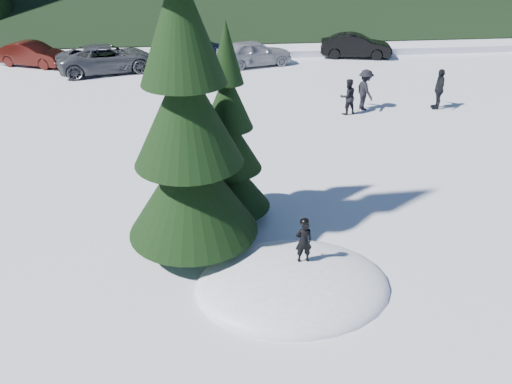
{
  "coord_description": "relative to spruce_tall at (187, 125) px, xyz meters",
  "views": [
    {
      "loc": [
        -1.86,
        -8.9,
        7.28
      ],
      "look_at": [
        -0.55,
        2.59,
        1.1
      ],
      "focal_mm": 35.0,
      "sensor_mm": 36.0,
      "label": 1
    }
  ],
  "objects": [
    {
      "name": "adult_2",
      "position": [
        7.56,
        10.13,
        -2.43
      ],
      "size": [
        0.86,
        1.26,
        1.79
      ],
      "primitive_type": "imported",
      "rotation": [
        0.0,
        0.0,
        1.75
      ],
      "color": "black",
      "rests_on": "ground"
    },
    {
      "name": "child_skier",
      "position": [
        2.47,
        -1.51,
        -2.31
      ],
      "size": [
        0.4,
        0.27,
        1.06
      ],
      "primitive_type": "imported",
      "rotation": [
        0.0,
        0.0,
        3.18
      ],
      "color": "black",
      "rests_on": "snow_mound"
    },
    {
      "name": "spruce_short",
      "position": [
        1.0,
        1.4,
        -1.22
      ],
      "size": [
        2.2,
        2.2,
        5.37
      ],
      "color": "#312010",
      "rests_on": "ground"
    },
    {
      "name": "adult_0",
      "position": [
        6.64,
        9.61,
        -2.55
      ],
      "size": [
        0.88,
        0.77,
        1.55
      ],
      "primitive_type": "imported",
      "rotation": [
        0.0,
        0.0,
        3.42
      ],
      "color": "black",
      "rests_on": "ground"
    },
    {
      "name": "adult_1",
      "position": [
        10.87,
        9.9,
        -2.43
      ],
      "size": [
        0.63,
        1.11,
        1.78
      ],
      "primitive_type": "imported",
      "rotation": [
        0.0,
        0.0,
        4.52
      ],
      "color": "black",
      "rests_on": "ground"
    },
    {
      "name": "spruce_tall",
      "position": [
        0.0,
        0.0,
        0.0
      ],
      "size": [
        3.2,
        3.2,
        8.6
      ],
      "color": "#312010",
      "rests_on": "ground"
    },
    {
      "name": "car_1",
      "position": [
        -9.27,
        19.98,
        -2.64
      ],
      "size": [
        4.37,
        2.97,
        1.36
      ],
      "primitive_type": "imported",
      "rotation": [
        0.0,
        0.0,
        1.16
      ],
      "color": "#350D09",
      "rests_on": "ground"
    },
    {
      "name": "car_4",
      "position": [
        3.56,
        18.54,
        -2.57
      ],
      "size": [
        4.71,
        2.88,
        1.5
      ],
      "primitive_type": "imported",
      "rotation": [
        0.0,
        0.0,
        1.84
      ],
      "color": "gray",
      "rests_on": "ground"
    },
    {
      "name": "car_3",
      "position": [
        0.32,
        20.01,
        -2.59
      ],
      "size": [
        5.03,
        2.06,
        1.46
      ],
      "primitive_type": "imported",
      "rotation": [
        0.0,
        0.0,
        1.57
      ],
      "color": "black",
      "rests_on": "ground"
    },
    {
      "name": "car_5",
      "position": [
        10.08,
        19.93,
        -2.6
      ],
      "size": [
        4.56,
        2.4,
        1.43
      ],
      "primitive_type": "imported",
      "rotation": [
        0.0,
        0.0,
        1.36
      ],
      "color": "black",
      "rests_on": "ground"
    },
    {
      "name": "ground",
      "position": [
        2.2,
        -1.8,
        -3.32
      ],
      "size": [
        200.0,
        200.0,
        0.0
      ],
      "primitive_type": "plane",
      "color": "white",
      "rests_on": "ground"
    },
    {
      "name": "car_2",
      "position": [
        -4.71,
        18.06,
        -2.56
      ],
      "size": [
        5.93,
        3.93,
        1.51
      ],
      "primitive_type": "imported",
      "rotation": [
        0.0,
        0.0,
        1.85
      ],
      "color": "#484A4F",
      "rests_on": "ground"
    },
    {
      "name": "snow_mound",
      "position": [
        2.2,
        -1.8,
        -3.32
      ],
      "size": [
        4.48,
        3.52,
        0.96
      ],
      "primitive_type": "ellipsoid",
      "color": "white",
      "rests_on": "ground"
    }
  ]
}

